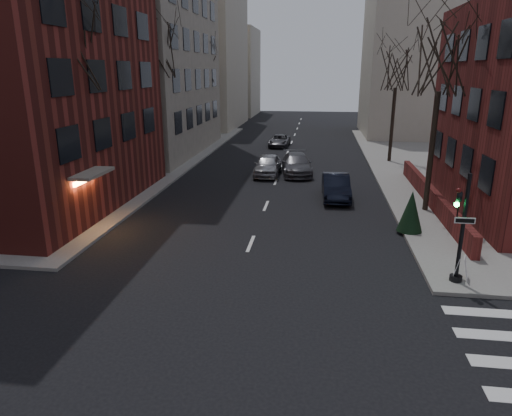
{
  "coord_description": "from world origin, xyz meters",
  "views": [
    {
      "loc": [
        2.84,
        -6.97,
        7.54
      ],
      "look_at": [
        0.38,
        11.0,
        2.0
      ],
      "focal_mm": 32.0,
      "sensor_mm": 36.0,
      "label": 1
    }
  ],
  "objects": [
    {
      "name": "building_distant_la",
      "position": [
        -15.0,
        55.0,
        9.0
      ],
      "size": [
        14.0,
        16.0,
        18.0
      ],
      "primitive_type": "cube",
      "color": "#B5AB99",
      "rests_on": "ground"
    },
    {
      "name": "traffic_signal",
      "position": [
        7.94,
        8.99,
        1.91
      ],
      "size": [
        0.76,
        0.44,
        4.0
      ],
      "color": "black",
      "rests_on": "sidewalk_far_right"
    },
    {
      "name": "tree_left_a",
      "position": [
        -8.8,
        14.0,
        8.47
      ],
      "size": [
        4.18,
        4.18,
        10.26
      ],
      "color": "#2D231C",
      "rests_on": "sidewalk_far_left"
    },
    {
      "name": "low_wall_right",
      "position": [
        9.3,
        19.0,
        0.65
      ],
      "size": [
        0.35,
        16.0,
        1.0
      ],
      "primitive_type": "cube",
      "color": "maroon",
      "rests_on": "sidewalk_far_right"
    },
    {
      "name": "tree_left_c",
      "position": [
        -8.8,
        40.0,
        8.03
      ],
      "size": [
        3.96,
        3.96,
        9.72
      ],
      "color": "#2D231C",
      "rests_on": "sidewalk_far_left"
    },
    {
      "name": "streetlamp_far",
      "position": [
        -8.2,
        42.0,
        4.24
      ],
      "size": [
        0.36,
        0.36,
        6.28
      ],
      "color": "black",
      "rests_on": "sidewalk_far_left"
    },
    {
      "name": "car_lane_gray",
      "position": [
        1.3,
        26.56,
        0.75
      ],
      "size": [
        2.71,
        5.38,
        1.5
      ],
      "primitive_type": "imported",
      "rotation": [
        0.0,
        0.0,
        0.12
      ],
      "color": "#46464B",
      "rests_on": "ground"
    },
    {
      "name": "parked_sedan",
      "position": [
        4.0,
        20.09,
        0.74
      ],
      "size": [
        1.71,
        4.53,
        1.48
      ],
      "primitive_type": "imported",
      "rotation": [
        0.0,
        0.0,
        0.03
      ],
      "color": "black",
      "rests_on": "ground"
    },
    {
      "name": "car_lane_far",
      "position": [
        -1.08,
        39.09,
        0.59
      ],
      "size": [
        2.1,
        4.3,
        1.18
      ],
      "primitive_type": "imported",
      "rotation": [
        0.0,
        0.0,
        -0.03
      ],
      "color": "#46454B",
      "rests_on": "ground"
    },
    {
      "name": "tree_left_b",
      "position": [
        -8.8,
        26.0,
        8.91
      ],
      "size": [
        4.4,
        4.4,
        10.8
      ],
      "color": "#2D231C",
      "rests_on": "sidewalk_far_left"
    },
    {
      "name": "building_distant_ra",
      "position": [
        15.0,
        50.0,
        8.0
      ],
      "size": [
        14.0,
        14.0,
        16.0
      ],
      "primitive_type": "cube",
      "color": "#B5AB99",
      "rests_on": "ground"
    },
    {
      "name": "car_lane_silver",
      "position": [
        -0.8,
        25.92,
        0.76
      ],
      "size": [
        1.81,
        4.47,
        1.52
      ],
      "primitive_type": "imported",
      "rotation": [
        0.0,
        0.0,
        -0.0
      ],
      "color": "#939398",
      "rests_on": "ground"
    },
    {
      "name": "sandwich_board",
      "position": [
        8.19,
        9.18,
        0.59
      ],
      "size": [
        0.54,
        0.64,
        0.88
      ],
      "primitive_type": "cube",
      "rotation": [
        0.0,
        0.0,
        -0.31
      ],
      "color": "white",
      "rests_on": "sidewalk_far_right"
    },
    {
      "name": "tree_right_b",
      "position": [
        8.8,
        32.0,
        7.59
      ],
      "size": [
        3.74,
        3.74,
        9.18
      ],
      "color": "#2D231C",
      "rests_on": "sidewalk_far_right"
    },
    {
      "name": "building_distant_lb",
      "position": [
        -13.0,
        72.0,
        7.0
      ],
      "size": [
        10.0,
        12.0,
        14.0
      ],
      "primitive_type": "cube",
      "color": "#B5AB99",
      "rests_on": "ground"
    },
    {
      "name": "evergreen_shrub",
      "position": [
        7.3,
        14.31,
        1.13
      ],
      "size": [
        1.29,
        1.29,
        1.97
      ],
      "primitive_type": "cone",
      "rotation": [
        0.0,
        0.0,
        -0.1
      ],
      "color": "black",
      "rests_on": "sidewalk_far_right"
    },
    {
      "name": "tree_right_a",
      "position": [
        8.8,
        18.0,
        8.03
      ],
      "size": [
        3.96,
        3.96,
        9.72
      ],
      "color": "#2D231C",
      "rests_on": "sidewalk_far_right"
    },
    {
      "name": "streetlamp_near",
      "position": [
        -8.2,
        22.0,
        4.24
      ],
      "size": [
        0.36,
        0.36,
        6.28
      ],
      "color": "black",
      "rests_on": "sidewalk_far_left"
    }
  ]
}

